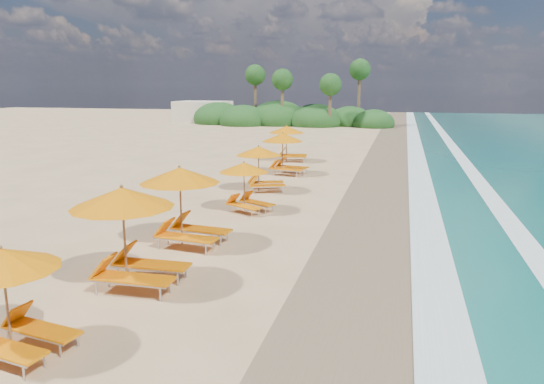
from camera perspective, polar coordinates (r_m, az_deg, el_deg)
name	(u,v)px	position (r m, az deg, el deg)	size (l,w,h in m)	color
ground	(272,224)	(18.76, 0.00, -3.59)	(160.00, 160.00, 0.00)	tan
wet_sand	(383,231)	(18.22, 12.31, -4.33)	(4.00, 160.00, 0.01)	#7D654A
surf_foam	(465,236)	(18.34, 20.79, -4.66)	(4.00, 160.00, 0.01)	white
station_1	(12,294)	(10.82, -27.05, -10.15)	(2.52, 2.40, 2.13)	olive
station_2	(131,230)	(13.21, -15.43, -4.13)	(2.83, 2.62, 2.61)	olive
station_3	(186,201)	(16.26, -9.57, -0.98)	(2.95, 2.77, 2.56)	olive
station_4	(247,184)	(20.41, -2.82, 0.95)	(2.69, 2.69, 2.03)	olive
station_5	(262,165)	(24.33, -1.10, 2.99)	(2.83, 2.78, 2.21)	olive
station_6	(285,151)	(28.94, 1.51, 4.62)	(2.88, 2.76, 2.39)	olive
station_7	(289,141)	(33.99, 1.95, 5.72)	(2.85, 2.71, 2.41)	olive
treeline	(285,117)	(64.78, 1.51, 8.36)	(25.80, 8.80, 9.74)	#163D14
beach_building	(203,112)	(70.76, -7.71, 8.89)	(7.00, 5.00, 2.80)	beige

